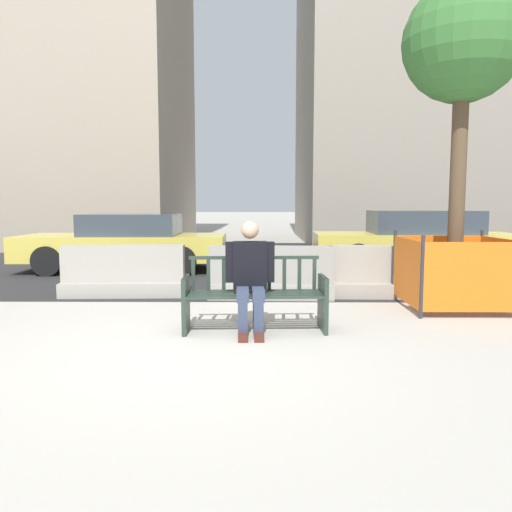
# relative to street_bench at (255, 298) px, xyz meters

# --- Properties ---
(ground_plane) EXTENTS (200.00, 200.00, 0.00)m
(ground_plane) POSITION_rel_street_bench_xyz_m (-0.69, -0.96, -0.40)
(ground_plane) COLOR #ADA89E
(street_asphalt) EXTENTS (120.00, 12.00, 0.01)m
(street_asphalt) POSITION_rel_street_bench_xyz_m (-0.69, 7.74, -0.39)
(street_asphalt) COLOR #28282B
(street_asphalt) RESTS_ON ground
(street_bench) EXTENTS (1.71, 0.60, 0.88)m
(street_bench) POSITION_rel_street_bench_xyz_m (0.00, 0.00, 0.00)
(street_bench) COLOR #28382D
(street_bench) RESTS_ON ground
(seated_person) EXTENTS (0.58, 0.73, 1.31)m
(seated_person) POSITION_rel_street_bench_xyz_m (-0.05, -0.06, 0.29)
(seated_person) COLOR black
(seated_person) RESTS_ON ground
(jersey_barrier_centre) EXTENTS (2.02, 0.74, 0.84)m
(jersey_barrier_centre) POSITION_rel_street_bench_xyz_m (0.24, 2.15, -0.06)
(jersey_barrier_centre) COLOR gray
(jersey_barrier_centre) RESTS_ON ground
(jersey_barrier_left) EXTENTS (2.03, 0.78, 0.84)m
(jersey_barrier_left) POSITION_rel_street_bench_xyz_m (-2.21, 2.32, -0.06)
(jersey_barrier_left) COLOR #9E998E
(jersey_barrier_left) RESTS_ON ground
(jersey_barrier_right) EXTENTS (2.01, 0.72, 0.84)m
(jersey_barrier_right) POSITION_rel_street_bench_xyz_m (2.21, 2.29, -0.06)
(jersey_barrier_right) COLOR #9E998E
(jersey_barrier_right) RESTS_ON ground
(street_tree) EXTENTS (1.67, 1.67, 4.61)m
(street_tree) POSITION_rel_street_bench_xyz_m (2.89, 1.34, 3.30)
(street_tree) COLOR brown
(street_tree) RESTS_ON ground
(construction_fence) EXTENTS (1.42, 1.42, 1.11)m
(construction_fence) POSITION_rel_street_bench_xyz_m (2.89, 1.34, 0.16)
(construction_fence) COLOR #2D2D33
(construction_fence) RESTS_ON ground
(car_taxi_near) EXTENTS (4.85, 2.03, 1.37)m
(car_taxi_near) POSITION_rel_street_bench_xyz_m (3.85, 6.20, 0.29)
(car_taxi_near) COLOR #DBC64C
(car_taxi_near) RESTS_ON ground
(car_sedan_mid) EXTENTS (4.65, 2.09, 1.30)m
(car_sedan_mid) POSITION_rel_street_bench_xyz_m (-3.02, 5.49, 0.26)
(car_sedan_mid) COLOR #DBC64C
(car_sedan_mid) RESTS_ON ground
(building_centre_right) EXTENTS (13.50, 8.88, 18.14)m
(building_centre_right) POSITION_rel_street_bench_xyz_m (8.58, 15.57, 8.67)
(building_centre_right) COLOR gray
(building_centre_right) RESTS_ON ground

